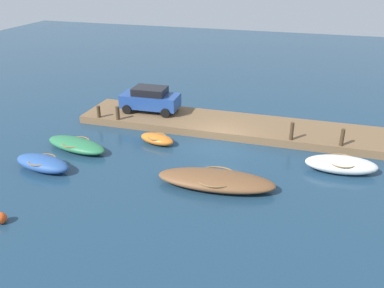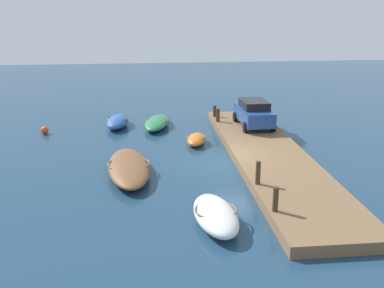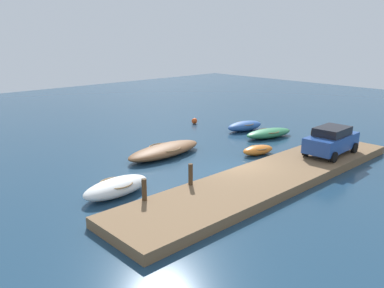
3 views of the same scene
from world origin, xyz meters
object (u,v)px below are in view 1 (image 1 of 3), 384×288
Objects in this scene: rowboat_white at (341,164)px; mooring_post_mid_east at (118,113)px; parked_car at (150,99)px; mooring_post_east at (99,112)px; marker_buoy at (1,218)px; rowboat_blue at (42,163)px; mooring_post_west at (342,137)px; dinghy_orange at (157,139)px; mooring_post_mid_west at (292,131)px; motorboat_brown at (216,180)px; rowboat_green at (76,145)px.

mooring_post_mid_east is (14.14, -2.36, 0.51)m from rowboat_white.
parked_car is (12.67, -4.50, 0.96)m from rowboat_white.
marker_buoy is at bearing 97.80° from mooring_post_east.
mooring_post_west is (-15.24, -6.83, 0.60)m from rowboat_blue.
rowboat_blue is 3.48× the size of mooring_post_west.
mooring_post_mid_west is at bearing -152.25° from dinghy_orange.
mooring_post_mid_west is (-7.81, -1.88, 0.71)m from dinghy_orange.
motorboat_brown is at bearing 25.60° from rowboat_white.
rowboat_green is at bearing 15.53° from mooring_post_west.
parked_car is (-2.16, -6.26, 1.05)m from rowboat_green.
mooring_post_west is 12.88m from parked_car.
motorboat_brown is 11.28m from mooring_post_east.
mooring_post_mid_west reaches higher than dinghy_orange.
rowboat_green is at bearing 42.29° from dinghy_orange.
mooring_post_mid_east reaches higher than rowboat_blue.
motorboat_brown is 6.15m from dinghy_orange.
rowboat_blue is at bearing 1.60° from motorboat_brown.
mooring_post_west is 2.01× the size of marker_buoy.
parked_car is (6.74, -8.00, 1.01)m from motorboat_brown.
motorboat_brown is (5.93, 3.50, -0.05)m from rowboat_white.
mooring_post_mid_west is 10.09m from parked_car.
mooring_post_mid_east is 0.22× the size of parked_car.
mooring_post_mid_west is (-12.02, -4.13, 0.69)m from rowboat_green.
marker_buoy is (-0.16, 11.54, -0.68)m from mooring_post_mid_east.
parked_car reaches higher than mooring_post_west.
mooring_post_mid_east is (-1.08, -6.83, 0.54)m from rowboat_blue.
dinghy_orange is 10.83m from mooring_post_west.
rowboat_green is at bearing -15.38° from motorboat_brown.
rowboat_green is at bearing 100.00° from mooring_post_east.
marker_buoy is (1.31, 13.68, -1.14)m from parked_car.
rowboat_white is 16.72m from marker_buoy.
mooring_post_mid_west reaches higher than marker_buoy.
mooring_post_mid_west reaches higher than rowboat_green.
parked_car is at bearing -9.55° from mooring_post_west.
rowboat_white is 3.55× the size of mooring_post_mid_west.
mooring_post_mid_west is 1.35× the size of mooring_post_east.
mooring_post_mid_west is 0.27× the size of parked_car.
mooring_post_mid_east is at bearing 0.00° from mooring_post_west.
mooring_post_east reaches higher than motorboat_brown.
parked_car is at bearing -97.41° from rowboat_blue.
mooring_post_east is (0.73, -4.13, 0.55)m from rowboat_green.
rowboat_green is 8.63× the size of marker_buoy.
marker_buoy is (3.35, 9.66, -0.06)m from dinghy_orange.
rowboat_green is at bearing 1.87° from rowboat_white.
motorboat_brown is 1.38× the size of rowboat_green.
rowboat_green is 7.46m from marker_buoy.
mooring_post_west is at bearing 180.00° from mooring_post_east.
dinghy_orange is at bearing 159.13° from mooring_post_east.
rowboat_green is 4.23m from mooring_post_east.
mooring_post_mid_west reaches higher than rowboat_blue.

